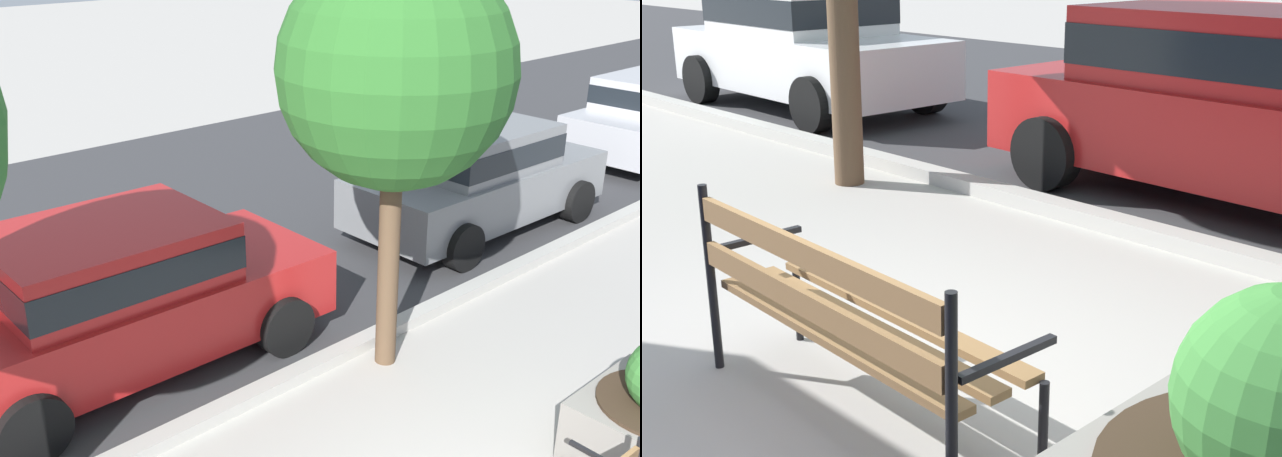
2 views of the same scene
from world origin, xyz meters
TOP-DOWN VIEW (x-y plane):
  - ground_plane at (0.00, 0.00)m, footprint 80.00×80.00m
  - curb_stone at (0.00, 2.90)m, footprint 60.00×0.20m
  - park_bench at (0.17, -0.15)m, footprint 1.82×0.60m
  - parked_car_white at (-6.47, 4.25)m, footprint 4.14×1.99m
  - parked_car_red at (-0.42, 4.25)m, footprint 4.14×1.99m

SIDE VIEW (x-z plane):
  - ground_plane at x=0.00m, z-range 0.00..0.00m
  - curb_stone at x=0.00m, z-range 0.00..0.12m
  - park_bench at x=0.17m, z-range 0.07..1.02m
  - parked_car_white at x=-6.47m, z-range 0.06..1.62m
  - parked_car_red at x=-0.42m, z-range 0.06..1.62m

